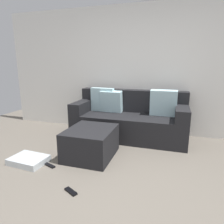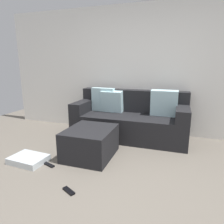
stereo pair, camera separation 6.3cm
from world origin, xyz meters
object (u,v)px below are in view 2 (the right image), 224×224
couch_sectional (130,119)px  storage_bin (29,159)px  remote_near_ottoman (69,191)px  ottoman (90,142)px  remote_by_storage_bin (49,165)px

couch_sectional → storage_bin: size_ratio=4.21×
storage_bin → remote_near_ottoman: (0.91, -0.43, -0.03)m
couch_sectional → ottoman: couch_sectional is taller
remote_near_ottoman → remote_by_storage_bin: (-0.57, 0.44, 0.00)m
ottoman → storage_bin: size_ratio=1.57×
ottoman → remote_by_storage_bin: ottoman is taller
ottoman → remote_near_ottoman: 0.94m
storage_bin → ottoman: bearing=31.6°
couch_sectional → storage_bin: 1.93m
remote_near_ottoman → remote_by_storage_bin: bearing=169.8°
remote_near_ottoman → remote_by_storage_bin: size_ratio=0.90×
ottoman → remote_near_ottoman: size_ratio=4.49×
remote_near_ottoman → ottoman: bearing=126.0°
remote_near_ottoman → storage_bin: bearing=-178.0°
ottoman → remote_by_storage_bin: bearing=-132.7°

